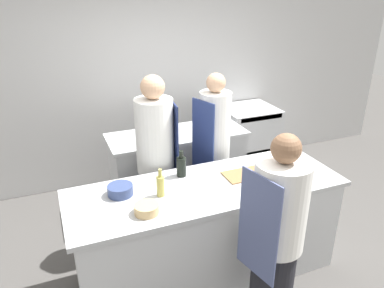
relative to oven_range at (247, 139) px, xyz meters
The scene contains 15 objects.
ground_plane 2.29m from the oven_range, 129.25° to the right, with size 16.00×16.00×0.00m, color #4C4947.
wall_back 1.75m from the oven_range, 164.66° to the left, with size 8.00×0.06×2.80m.
prep_counter 2.25m from the oven_range, 129.25° to the right, with size 2.39×0.82×0.92m.
pass_counter 1.34m from the oven_range, 158.13° to the right, with size 1.60×0.62×0.92m.
oven_range is the anchor object (origin of this frame).
chef_at_prep_near 2.75m from the oven_range, 115.98° to the right, with size 0.43×0.42×1.63m.
chef_at_stove 2.05m from the oven_range, 147.01° to the right, with size 0.39×0.38×1.76m.
chef_at_pass_far 1.53m from the oven_range, 134.48° to the right, with size 0.38×0.37×1.72m.
bottle_olive_oil 2.59m from the oven_range, 136.52° to the right, with size 0.07×0.07×0.24m.
bottle_vinegar 1.87m from the oven_range, 108.10° to the right, with size 0.06×0.06×0.29m.
bottle_wine 2.22m from the oven_range, 136.49° to the right, with size 0.09×0.09×0.24m.
bowl_mixing_large 2.84m from the oven_range, 136.06° to the right, with size 0.19×0.19×0.07m.
bowl_prep_small 2.72m from the oven_range, 143.19° to the right, with size 0.21×0.21×0.09m.
cup 2.20m from the oven_range, 109.07° to the right, with size 0.09×0.09×0.09m.
cutting_board 2.03m from the oven_range, 121.26° to the right, with size 0.38×0.24×0.01m.
Camera 1 is at (-1.17, -2.54, 2.52)m, focal length 35.00 mm.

